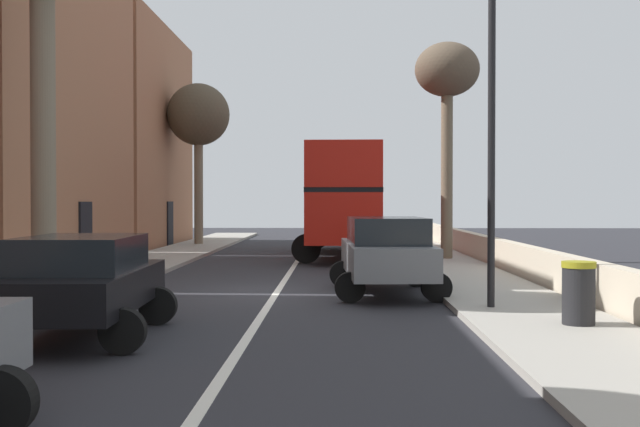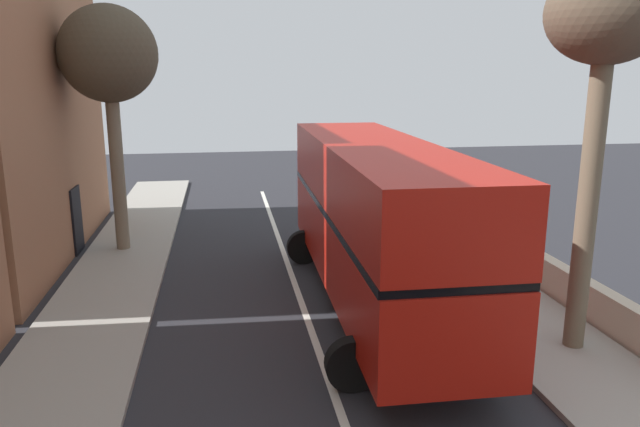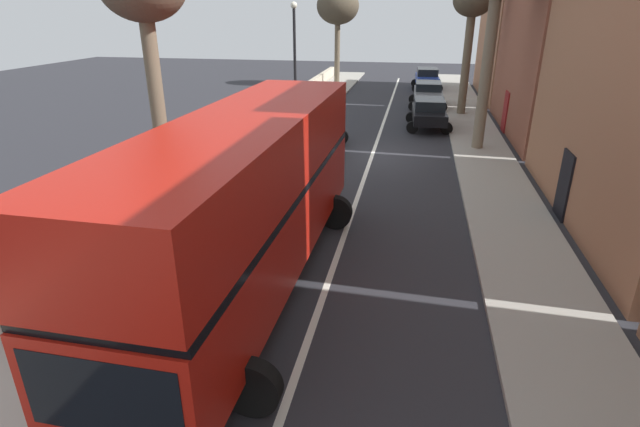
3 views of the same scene
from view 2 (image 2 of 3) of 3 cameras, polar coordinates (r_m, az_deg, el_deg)
double_decker_bus at (r=14.24m, az=5.27°, el=-0.10°), size 3.69×11.05×4.06m
street_tree_right_1 at (r=12.66m, az=25.55°, el=15.32°), size 2.25×2.25×7.53m
street_tree_left_4 at (r=19.56m, az=-19.47°, el=13.78°), size 2.91×2.91×7.50m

